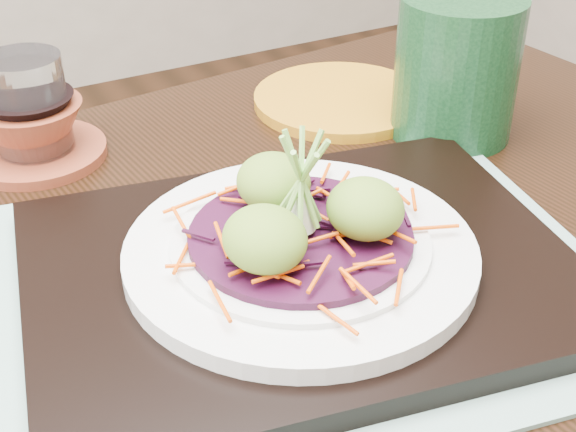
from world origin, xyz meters
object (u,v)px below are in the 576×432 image
dining_table (263,373)px  serving_tray (300,270)px  white_plate (300,251)px  terracotta_bowl_set (33,134)px  green_jar (456,68)px  water_glass (30,109)px  yellow_plate (341,100)px

dining_table → serving_tray: bearing=-33.0°
white_plate → terracotta_bowl_set: size_ratio=1.68×
terracotta_bowl_set → green_jar: size_ratio=1.11×
water_glass → yellow_plate: bearing=-6.6°
water_glass → green_jar: bearing=-21.2°
white_plate → water_glass: size_ratio=2.55×
green_jar → dining_table: bearing=-154.6°
dining_table → terracotta_bowl_set: 0.33m
dining_table → white_plate: white_plate is taller
white_plate → green_jar: green_jar is taller
terracotta_bowl_set → serving_tray: bearing=-67.0°
white_plate → water_glass: water_glass is taller
water_glass → green_jar: (0.40, -0.15, 0.02)m
yellow_plate → green_jar: size_ratio=1.35×
serving_tray → yellow_plate: 0.34m
yellow_plate → green_jar: green_jar is taller
white_plate → green_jar: (0.27, 0.15, 0.04)m
dining_table → water_glass: 0.34m
serving_tray → water_glass: size_ratio=3.92×
water_glass → terracotta_bowl_set: bearing=-174.2°
terracotta_bowl_set → green_jar: (0.40, -0.15, 0.05)m
yellow_plate → water_glass: bearing=173.4°
serving_tray → water_glass: (-0.13, 0.31, 0.04)m
terracotta_bowl_set → white_plate: bearing=-67.0°
dining_table → terracotta_bowl_set: (-0.10, 0.29, 0.12)m
yellow_plate → white_plate: bearing=-127.0°
green_jar → serving_tray: bearing=-150.0°
yellow_plate → green_jar: 0.15m
terracotta_bowl_set → green_jar: bearing=-21.2°
dining_table → green_jar: size_ratio=8.36×
serving_tray → terracotta_bowl_set: size_ratio=2.58×
green_jar → water_glass: bearing=158.8°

